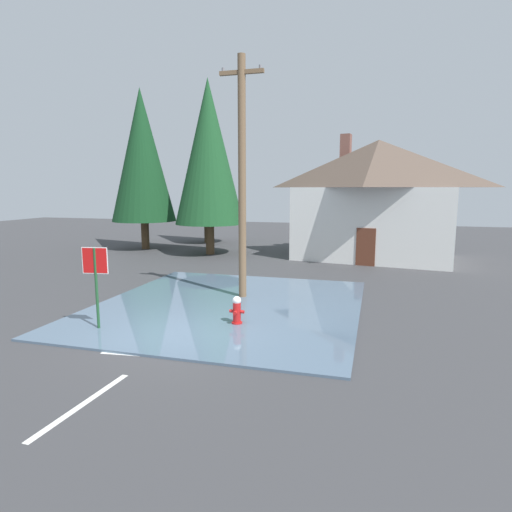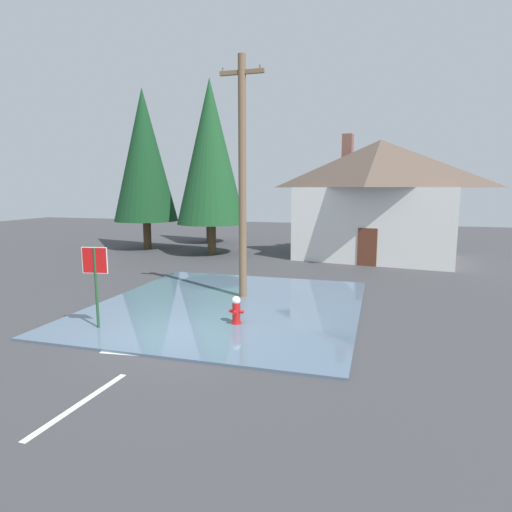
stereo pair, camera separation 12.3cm
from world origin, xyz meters
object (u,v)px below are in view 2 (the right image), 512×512
utility_pole (242,176)px  house (378,198)px  pine_tree_mid_left (210,153)px  pine_tree_short_left (144,156)px  pine_tree_tall_left (208,167)px  stop_sign_near (95,271)px  fire_hydrant (236,311)px

utility_pole → house: bearing=67.5°
pine_tree_mid_left → pine_tree_short_left: 5.23m
utility_pole → pine_tree_short_left: bearing=133.4°
utility_pole → pine_tree_tall_left: 17.07m
stop_sign_near → pine_tree_tall_left: 20.79m
fire_hydrant → pine_tree_short_left: bearing=128.3°
house → pine_tree_short_left: 15.21m
stop_sign_near → house: bearing=64.5°
fire_hydrant → house: bearing=75.0°
stop_sign_near → pine_tree_mid_left: bearing=99.0°
utility_pole → pine_tree_tall_left: pine_tree_tall_left is taller
stop_sign_near → fire_hydrant: size_ratio=2.70×
fire_hydrant → pine_tree_mid_left: pine_tree_mid_left is taller
pine_tree_short_left → fire_hydrant: bearing=-51.7°
fire_hydrant → pine_tree_tall_left: size_ratio=0.09×
pine_tree_mid_left → pine_tree_short_left: (-5.12, 1.07, -0.01)m
stop_sign_near → fire_hydrant: (3.72, 1.48, -1.30)m
utility_pole → stop_sign_near: bearing=-122.1°
fire_hydrant → pine_tree_short_left: size_ratio=0.09×
fire_hydrant → utility_pole: (-0.81, 3.15, 4.05)m
stop_sign_near → utility_pole: 6.13m
pine_tree_mid_left → stop_sign_near: bearing=-81.0°
stop_sign_near → house: (7.56, 15.85, 1.79)m
fire_hydrant → pine_tree_short_left: 18.85m
utility_pole → pine_tree_mid_left: pine_tree_mid_left is taller
pine_tree_tall_left → pine_tree_short_left: 5.16m
house → pine_tree_short_left: (-14.98, -0.28, 2.65)m
house → pine_tree_short_left: bearing=-178.9°
pine_tree_mid_left → house: bearing=7.8°
stop_sign_near → house: house is taller
pine_tree_short_left → stop_sign_near: bearing=-64.5°
pine_tree_tall_left → pine_tree_short_left: (-2.77, -4.32, 0.57)m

